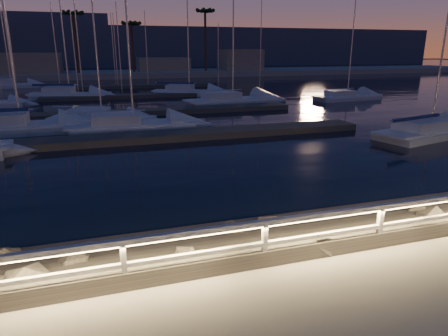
{
  "coord_description": "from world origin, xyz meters",
  "views": [
    {
      "loc": [
        -5.22,
        -7.25,
        4.59
      ],
      "look_at": [
        -1.67,
        4.0,
        1.06
      ],
      "focal_mm": 32.0,
      "sensor_mm": 36.0,
      "label": 1
    }
  ],
  "objects_px": {
    "sailboat_g": "(99,118)",
    "sailboat_k": "(187,91)",
    "sailboat_m": "(10,85)",
    "sailboat_c": "(130,125)",
    "sailboat_h": "(230,100)",
    "guard_rail": "(342,221)",
    "sailboat_b": "(17,126)",
    "sailboat_d": "(429,130)",
    "sailboat_j": "(68,94)",
    "sailboat_l": "(346,96)"
  },
  "relations": [
    {
      "from": "sailboat_g",
      "to": "sailboat_k",
      "type": "distance_m",
      "value": 19.14
    },
    {
      "from": "sailboat_k",
      "to": "sailboat_m",
      "type": "xyz_separation_m",
      "value": [
        -21.41,
        16.21,
        0.02
      ]
    },
    {
      "from": "sailboat_c",
      "to": "sailboat_h",
      "type": "bearing_deg",
      "value": 46.84
    },
    {
      "from": "sailboat_c",
      "to": "sailboat_m",
      "type": "xyz_separation_m",
      "value": [
        -13.22,
        35.92,
        0.02
      ]
    },
    {
      "from": "guard_rail",
      "to": "sailboat_b",
      "type": "height_order",
      "value": "sailboat_b"
    },
    {
      "from": "sailboat_h",
      "to": "sailboat_m",
      "type": "relative_size",
      "value": 1.21
    },
    {
      "from": "sailboat_d",
      "to": "sailboat_m",
      "type": "distance_m",
      "value": 52.79
    },
    {
      "from": "guard_rail",
      "to": "sailboat_m",
      "type": "distance_m",
      "value": 57.4
    },
    {
      "from": "sailboat_h",
      "to": "sailboat_k",
      "type": "relative_size",
      "value": 1.11
    },
    {
      "from": "sailboat_j",
      "to": "sailboat_l",
      "type": "relative_size",
      "value": 1.1
    },
    {
      "from": "sailboat_g",
      "to": "sailboat_m",
      "type": "distance_m",
      "value": 34.42
    },
    {
      "from": "sailboat_b",
      "to": "sailboat_g",
      "type": "xyz_separation_m",
      "value": [
        5.05,
        1.88,
        -0.07
      ]
    },
    {
      "from": "sailboat_d",
      "to": "sailboat_l",
      "type": "relative_size",
      "value": 1.09
    },
    {
      "from": "sailboat_b",
      "to": "sailboat_k",
      "type": "xyz_separation_m",
      "value": [
        15.1,
        18.16,
        -0.03
      ]
    },
    {
      "from": "sailboat_l",
      "to": "sailboat_m",
      "type": "relative_size",
      "value": 1.0
    },
    {
      "from": "sailboat_c",
      "to": "sailboat_j",
      "type": "xyz_separation_m",
      "value": [
        -4.9,
        20.37,
        0.03
      ]
    },
    {
      "from": "guard_rail",
      "to": "sailboat_m",
      "type": "relative_size",
      "value": 3.36
    },
    {
      "from": "sailboat_h",
      "to": "sailboat_k",
      "type": "distance_m",
      "value": 9.52
    },
    {
      "from": "sailboat_h",
      "to": "sailboat_m",
      "type": "height_order",
      "value": "sailboat_h"
    },
    {
      "from": "guard_rail",
      "to": "sailboat_d",
      "type": "relative_size",
      "value": 3.1
    },
    {
      "from": "sailboat_g",
      "to": "sailboat_k",
      "type": "height_order",
      "value": "sailboat_k"
    },
    {
      "from": "sailboat_b",
      "to": "sailboat_g",
      "type": "relative_size",
      "value": 1.17
    },
    {
      "from": "sailboat_m",
      "to": "sailboat_k",
      "type": "bearing_deg",
      "value": -43.19
    },
    {
      "from": "sailboat_b",
      "to": "sailboat_k",
      "type": "relative_size",
      "value": 1.03
    },
    {
      "from": "sailboat_h",
      "to": "sailboat_l",
      "type": "bearing_deg",
      "value": -7.39
    },
    {
      "from": "guard_rail",
      "to": "sailboat_j",
      "type": "relative_size",
      "value": 3.06
    },
    {
      "from": "sailboat_g",
      "to": "sailboat_j",
      "type": "bearing_deg",
      "value": 122.37
    },
    {
      "from": "sailboat_j",
      "to": "sailboat_l",
      "type": "distance_m",
      "value": 29.79
    },
    {
      "from": "sailboat_l",
      "to": "sailboat_m",
      "type": "xyz_separation_m",
      "value": [
        -36.34,
        25.68,
        0.06
      ]
    },
    {
      "from": "guard_rail",
      "to": "sailboat_d",
      "type": "xyz_separation_m",
      "value": [
        14.1,
        11.95,
        -0.95
      ]
    },
    {
      "from": "sailboat_b",
      "to": "sailboat_c",
      "type": "distance_m",
      "value": 7.09
    },
    {
      "from": "guard_rail",
      "to": "sailboat_j",
      "type": "distance_m",
      "value": 40.27
    },
    {
      "from": "sailboat_j",
      "to": "sailboat_h",
      "type": "bearing_deg",
      "value": -19.83
    },
    {
      "from": "sailboat_g",
      "to": "sailboat_j",
      "type": "relative_size",
      "value": 0.88
    },
    {
      "from": "sailboat_h",
      "to": "sailboat_j",
      "type": "height_order",
      "value": "sailboat_h"
    },
    {
      "from": "sailboat_c",
      "to": "sailboat_d",
      "type": "distance_m",
      "value": 18.76
    },
    {
      "from": "guard_rail",
      "to": "sailboat_g",
      "type": "bearing_deg",
      "value": 102.84
    },
    {
      "from": "sailboat_d",
      "to": "sailboat_k",
      "type": "bearing_deg",
      "value": 95.23
    },
    {
      "from": "sailboat_j",
      "to": "sailboat_m",
      "type": "distance_m",
      "value": 17.64
    },
    {
      "from": "sailboat_b",
      "to": "sailboat_j",
      "type": "height_order",
      "value": "sailboat_b"
    },
    {
      "from": "sailboat_b",
      "to": "sailboat_l",
      "type": "bearing_deg",
      "value": 15.19
    },
    {
      "from": "sailboat_k",
      "to": "sailboat_c",
      "type": "bearing_deg",
      "value": -87.7
    },
    {
      "from": "guard_rail",
      "to": "sailboat_m",
      "type": "bearing_deg",
      "value": 106.69
    },
    {
      "from": "sailboat_c",
      "to": "sailboat_g",
      "type": "distance_m",
      "value": 3.9
    },
    {
      "from": "sailboat_g",
      "to": "guard_rail",
      "type": "bearing_deg",
      "value": -54.97
    },
    {
      "from": "sailboat_b",
      "to": "guard_rail",
      "type": "bearing_deg",
      "value": -64.67
    },
    {
      "from": "sailboat_d",
      "to": "sailboat_m",
      "type": "relative_size",
      "value": 1.08
    },
    {
      "from": "sailboat_c",
      "to": "sailboat_b",
      "type": "bearing_deg",
      "value": 168.96
    },
    {
      "from": "guard_rail",
      "to": "sailboat_m",
      "type": "xyz_separation_m",
      "value": [
        -16.48,
        54.98,
        -0.91
      ]
    },
    {
      "from": "sailboat_c",
      "to": "sailboat_m",
      "type": "distance_m",
      "value": 38.28
    }
  ]
}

